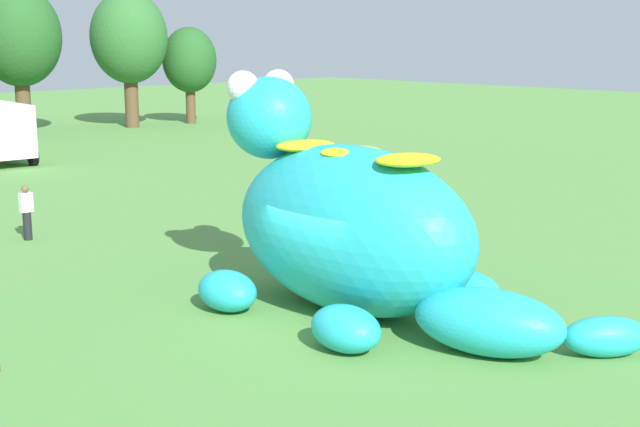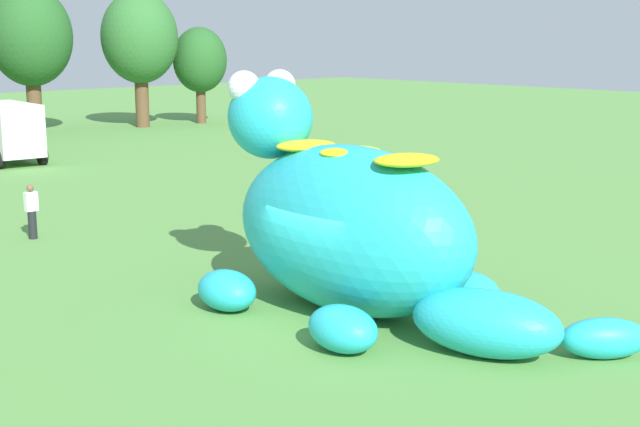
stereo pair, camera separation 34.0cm
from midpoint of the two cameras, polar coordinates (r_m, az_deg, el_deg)
The scene contains 8 objects.
ground_plane at distance 19.74m, azimuth 0.20°, elevation -6.95°, with size 160.00×160.00×0.00m, color #568E42.
giant_inflatable_creature at distance 20.01m, azimuth 2.51°, elevation -0.84°, with size 5.47×10.52×5.40m.
box_truck at distance 46.67m, azimuth -19.65°, elevation 5.13°, with size 2.79×6.55×2.95m.
tree_centre_right at distance 59.20m, azimuth -18.06°, elevation 10.78°, with size 5.22×5.22×9.26m.
tree_mid_right at distance 61.65m, azimuth -11.42°, elevation 11.04°, with size 5.15×5.15×9.14m.
tree_right at distance 63.72m, azimuth -7.62°, elevation 9.77°, with size 3.81×3.81×6.76m.
spectator_mid_field at distance 28.67m, azimuth -17.81°, elevation 0.10°, with size 0.38×0.26×1.71m.
spectator_by_cars at distance 30.23m, azimuth 1.94°, elevation 1.22°, with size 0.38×0.26×1.71m.
Camera 2 is at (-12.76, -13.70, 6.25)m, focal length 49.52 mm.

